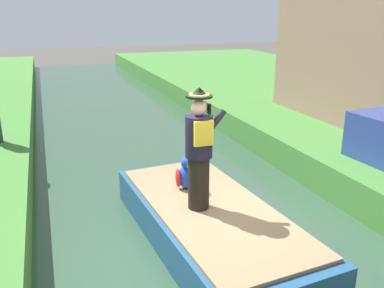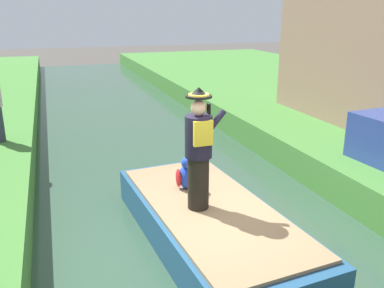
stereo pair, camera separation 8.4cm
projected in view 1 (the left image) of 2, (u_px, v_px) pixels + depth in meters
The scene contains 5 objects.
ground_plane at pixel (214, 251), 6.38m from camera, with size 80.00×80.00×0.00m, color #4C4742.
canal_water at pixel (214, 249), 6.36m from camera, with size 5.32×48.00×0.10m, color #33513D.
boat at pixel (210, 223), 6.41m from camera, with size 2.11×4.32×0.61m.
person_pirate at pixel (199, 150), 5.98m from camera, with size 0.61×0.42×1.85m.
parrot_plush at pixel (186, 175), 6.87m from camera, with size 0.36×0.35×0.57m.
Camera 1 is at (-2.23, -5.10, 3.56)m, focal length 38.33 mm.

